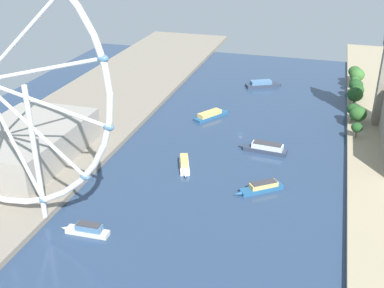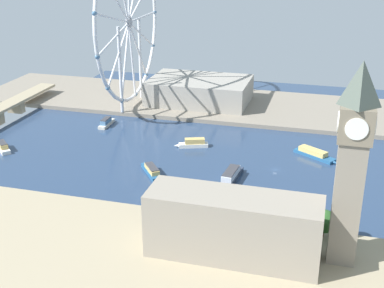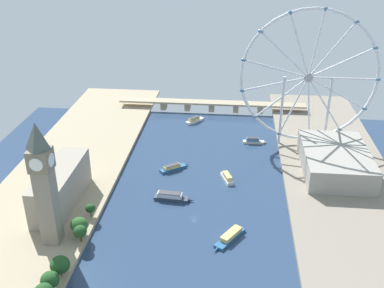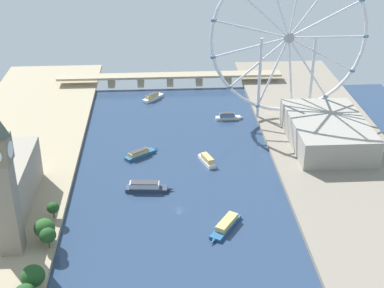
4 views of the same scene
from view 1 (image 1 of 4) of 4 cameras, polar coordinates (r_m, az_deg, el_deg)
name	(u,v)px [view 1 (image 1 of 4)]	position (r m, az deg, el deg)	size (l,w,h in m)	color
ground_plane	(241,133)	(314.69, 5.87, 1.27)	(395.18, 395.18, 0.00)	navy
riverbank_right	(87,113)	(350.18, -12.52, 3.65)	(90.00, 520.00, 3.00)	gray
tree_row_embankment	(356,90)	(381.02, 19.19, 6.17)	(13.97, 127.92, 14.47)	#513823
riverside_hall	(27,143)	(287.07, -19.28, 0.10)	(52.57, 78.91, 18.86)	gray
tour_boat_0	(184,164)	(269.28, -0.92, -2.46)	(11.34, 22.13, 5.84)	white
tour_boat_1	(265,148)	(290.94, 8.84, -0.48)	(31.03, 9.24, 6.19)	#2D384C
tour_boat_2	(87,230)	(221.80, -12.52, -10.06)	(23.51, 5.77, 5.63)	beige
tour_boat_3	(262,84)	(405.10, 8.49, 7.15)	(31.01, 20.20, 5.54)	#2D384C
tour_boat_5	(261,187)	(250.34, 8.36, -5.21)	(24.37, 19.74, 5.18)	#235684
tour_boat_6	(211,115)	(337.77, 2.29, 3.53)	(21.26, 29.52, 4.87)	#235684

